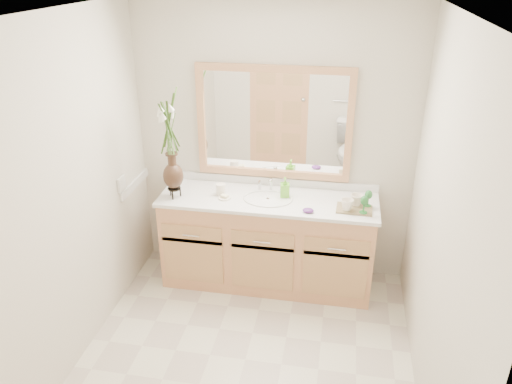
% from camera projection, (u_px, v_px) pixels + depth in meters
% --- Properties ---
extents(floor, '(2.60, 2.60, 0.00)m').
position_uv_depth(floor, '(245.00, 360.00, 3.65)').
color(floor, beige).
rests_on(floor, ground).
extents(ceiling, '(2.40, 2.60, 0.02)m').
position_uv_depth(ceiling, '(241.00, 14.00, 2.63)').
color(ceiling, white).
rests_on(ceiling, wall_back).
extents(wall_back, '(2.40, 0.02, 2.40)m').
position_uv_depth(wall_back, '(274.00, 145.00, 4.30)').
color(wall_back, beige).
rests_on(wall_back, floor).
extents(wall_front, '(2.40, 0.02, 2.40)m').
position_uv_depth(wall_front, '(178.00, 366.00, 1.98)').
color(wall_front, beige).
rests_on(wall_front, floor).
extents(wall_left, '(0.02, 2.60, 2.40)m').
position_uv_depth(wall_left, '(68.00, 200.00, 3.33)').
color(wall_left, beige).
rests_on(wall_left, floor).
extents(wall_right, '(0.02, 2.60, 2.40)m').
position_uv_depth(wall_right, '(442.00, 232.00, 2.95)').
color(wall_right, beige).
rests_on(wall_right, floor).
extents(vanity, '(1.80, 0.55, 0.80)m').
position_uv_depth(vanity, '(268.00, 242.00, 4.38)').
color(vanity, tan).
rests_on(vanity, floor).
extents(counter, '(1.84, 0.57, 0.03)m').
position_uv_depth(counter, '(268.00, 200.00, 4.21)').
color(counter, white).
rests_on(counter, vanity).
extents(sink, '(0.38, 0.34, 0.23)m').
position_uv_depth(sink, '(268.00, 205.00, 4.21)').
color(sink, white).
rests_on(sink, counter).
extents(mirror, '(1.32, 0.04, 0.97)m').
position_uv_depth(mirror, '(274.00, 123.00, 4.19)').
color(mirror, white).
rests_on(mirror, wall_back).
extents(switch_plate, '(0.02, 0.12, 0.12)m').
position_uv_depth(switch_plate, '(121.00, 184.00, 4.10)').
color(switch_plate, white).
rests_on(switch_plate, wall_left).
extents(flower_vase, '(0.20, 0.20, 0.82)m').
position_uv_depth(flower_vase, '(170.00, 134.00, 3.98)').
color(flower_vase, black).
rests_on(flower_vase, counter).
extents(tumbler, '(0.08, 0.08, 0.10)m').
position_uv_depth(tumbler, '(221.00, 189.00, 4.24)').
color(tumbler, white).
rests_on(tumbler, counter).
extents(soap_dish, '(0.10, 0.10, 0.03)m').
position_uv_depth(soap_dish, '(225.00, 198.00, 4.19)').
color(soap_dish, white).
rests_on(soap_dish, counter).
extents(soap_bottle, '(0.08, 0.08, 0.15)m').
position_uv_depth(soap_bottle, '(285.00, 188.00, 4.20)').
color(soap_bottle, '#6CCC30').
rests_on(soap_bottle, counter).
extents(purple_dish, '(0.10, 0.09, 0.03)m').
position_uv_depth(purple_dish, '(308.00, 210.00, 3.96)').
color(purple_dish, '#5B2878').
rests_on(purple_dish, counter).
extents(tray, '(0.29, 0.20, 0.01)m').
position_uv_depth(tray, '(354.00, 209.00, 4.00)').
color(tray, brown).
rests_on(tray, counter).
extents(mug_left, '(0.11, 0.10, 0.10)m').
position_uv_depth(mug_left, '(347.00, 204.00, 3.95)').
color(mug_left, white).
rests_on(mug_left, tray).
extents(mug_right, '(0.13, 0.13, 0.10)m').
position_uv_depth(mug_right, '(356.00, 200.00, 4.03)').
color(mug_right, white).
rests_on(mug_right, tray).
extents(goblet_front, '(0.07, 0.07, 0.15)m').
position_uv_depth(goblet_front, '(364.00, 201.00, 3.89)').
color(goblet_front, '#246D2C').
rests_on(goblet_front, tray).
extents(goblet_back, '(0.06, 0.06, 0.14)m').
position_uv_depth(goblet_back, '(369.00, 196.00, 4.00)').
color(goblet_back, '#246D2C').
rests_on(goblet_back, tray).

